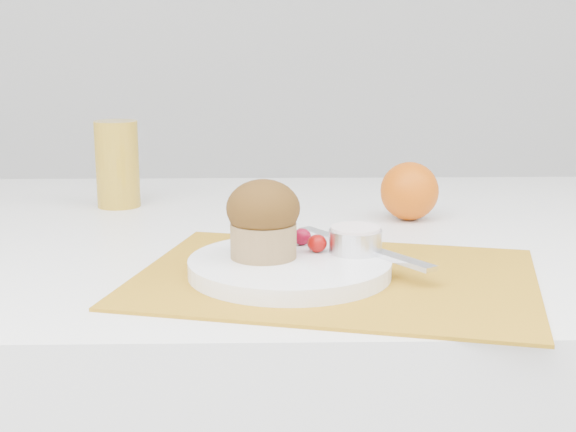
{
  "coord_description": "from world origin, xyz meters",
  "views": [
    {
      "loc": [
        -0.0,
        -0.99,
        1.01
      ],
      "look_at": [
        0.02,
        -0.08,
        0.8
      ],
      "focal_mm": 50.0,
      "sensor_mm": 36.0,
      "label": 1
    }
  ],
  "objects_px": {
    "orange": "(409,191)",
    "juice_glass": "(117,164)",
    "muffin": "(263,219)",
    "plate": "(290,267)"
  },
  "relations": [
    {
      "from": "plate",
      "to": "orange",
      "type": "height_order",
      "value": "orange"
    },
    {
      "from": "orange",
      "to": "juice_glass",
      "type": "bearing_deg",
      "value": 166.87
    },
    {
      "from": "plate",
      "to": "juice_glass",
      "type": "relative_size",
      "value": 1.68
    },
    {
      "from": "juice_glass",
      "to": "plate",
      "type": "bearing_deg",
      "value": -56.08
    },
    {
      "from": "orange",
      "to": "muffin",
      "type": "distance_m",
      "value": 0.34
    },
    {
      "from": "juice_glass",
      "to": "muffin",
      "type": "relative_size",
      "value": 1.53
    },
    {
      "from": "juice_glass",
      "to": "orange",
      "type": "bearing_deg",
      "value": -13.13
    },
    {
      "from": "orange",
      "to": "muffin",
      "type": "xyz_separation_m",
      "value": [
        -0.2,
        -0.27,
        0.02
      ]
    },
    {
      "from": "muffin",
      "to": "plate",
      "type": "bearing_deg",
      "value": -14.3
    },
    {
      "from": "orange",
      "to": "juice_glass",
      "type": "height_order",
      "value": "juice_glass"
    }
  ]
}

